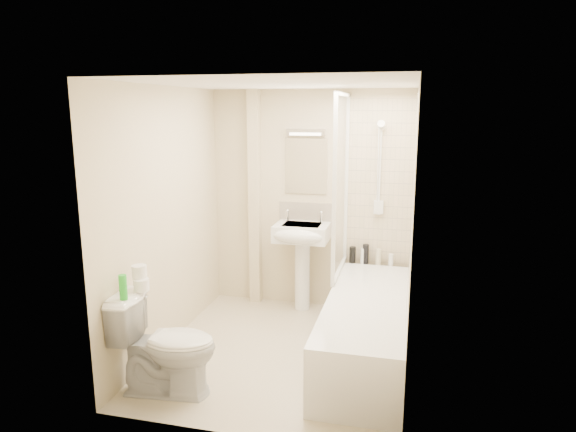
# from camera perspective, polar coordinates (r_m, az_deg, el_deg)

# --- Properties ---
(floor) EXTENTS (2.50, 2.50, 0.00)m
(floor) POSITION_cam_1_polar(r_m,az_deg,el_deg) (4.88, -0.62, -14.92)
(floor) COLOR beige
(floor) RESTS_ON ground
(wall_back) EXTENTS (2.20, 0.02, 2.40)m
(wall_back) POSITION_cam_1_polar(r_m,az_deg,el_deg) (5.66, 2.48, 1.71)
(wall_back) COLOR beige
(wall_back) RESTS_ON ground
(wall_left) EXTENTS (0.02, 2.50, 2.40)m
(wall_left) POSITION_cam_1_polar(r_m,az_deg,el_deg) (4.85, -13.34, -0.34)
(wall_left) COLOR beige
(wall_left) RESTS_ON ground
(wall_right) EXTENTS (0.02, 2.50, 2.40)m
(wall_right) POSITION_cam_1_polar(r_m,az_deg,el_deg) (4.34, 13.58, -1.81)
(wall_right) COLOR beige
(wall_right) RESTS_ON ground
(ceiling) EXTENTS (2.20, 2.50, 0.02)m
(ceiling) POSITION_cam_1_polar(r_m,az_deg,el_deg) (4.36, -0.69, 14.50)
(ceiling) COLOR white
(ceiling) RESTS_ON wall_back
(tile_back) EXTENTS (0.70, 0.01, 1.75)m
(tile_back) POSITION_cam_1_polar(r_m,az_deg,el_deg) (5.52, 10.15, 3.64)
(tile_back) COLOR beige
(tile_back) RESTS_ON wall_back
(tile_right) EXTENTS (0.01, 2.10, 1.75)m
(tile_right) POSITION_cam_1_polar(r_m,az_deg,el_deg) (4.37, 13.58, 1.32)
(tile_right) COLOR beige
(tile_right) RESTS_ON wall_right
(pipe_boxing) EXTENTS (0.12, 0.12, 2.40)m
(pipe_boxing) POSITION_cam_1_polar(r_m,az_deg,el_deg) (5.76, -3.70, 1.87)
(pipe_boxing) COLOR beige
(pipe_boxing) RESTS_ON ground
(splashback) EXTENTS (0.60, 0.02, 0.30)m
(splashback) POSITION_cam_1_polar(r_m,az_deg,el_deg) (5.69, 1.98, 0.03)
(splashback) COLOR beige
(splashback) RESTS_ON wall_back
(mirror) EXTENTS (0.46, 0.01, 0.60)m
(mirror) POSITION_cam_1_polar(r_m,az_deg,el_deg) (5.60, 2.02, 5.54)
(mirror) COLOR white
(mirror) RESTS_ON wall_back
(strip_light) EXTENTS (0.42, 0.07, 0.07)m
(strip_light) POSITION_cam_1_polar(r_m,az_deg,el_deg) (5.55, 2.00, 9.31)
(strip_light) COLOR silver
(strip_light) RESTS_ON wall_back
(bathtub) EXTENTS (0.70, 2.10, 0.55)m
(bathtub) POSITION_cam_1_polar(r_m,az_deg,el_deg) (4.72, 8.69, -12.16)
(bathtub) COLOR white
(bathtub) RESTS_ON ground
(shower_screen) EXTENTS (0.04, 0.92, 1.80)m
(shower_screen) POSITION_cam_1_polar(r_m,az_deg,el_deg) (5.12, 5.92, 3.40)
(shower_screen) COLOR white
(shower_screen) RESTS_ON bathtub
(shower_fixture) EXTENTS (0.10, 0.16, 0.99)m
(shower_fixture) POSITION_cam_1_polar(r_m,az_deg,el_deg) (5.46, 10.15, 4.83)
(shower_fixture) COLOR white
(shower_fixture) RESTS_ON wall_back
(pedestal_sink) EXTENTS (0.58, 0.51, 1.11)m
(pedestal_sink) POSITION_cam_1_polar(r_m,az_deg,el_deg) (5.54, 1.48, -2.96)
(pedestal_sink) COLOR white
(pedestal_sink) RESTS_ON ground
(bottle_black_a) EXTENTS (0.07, 0.07, 0.18)m
(bottle_black_a) POSITION_cam_1_polar(r_m,az_deg,el_deg) (5.63, 7.18, -4.30)
(bottle_black_a) COLOR black
(bottle_black_a) RESTS_ON bathtub
(bottle_white_a) EXTENTS (0.05, 0.05, 0.17)m
(bottle_white_a) POSITION_cam_1_polar(r_m,az_deg,el_deg) (5.62, 8.33, -4.41)
(bottle_white_a) COLOR white
(bottle_white_a) RESTS_ON bathtub
(bottle_black_b) EXTENTS (0.06, 0.06, 0.21)m
(bottle_black_b) POSITION_cam_1_polar(r_m,az_deg,el_deg) (5.61, 8.63, -4.20)
(bottle_black_b) COLOR black
(bottle_black_b) RESTS_ON bathtub
(bottle_cream) EXTENTS (0.06, 0.06, 0.17)m
(bottle_cream) POSITION_cam_1_polar(r_m,az_deg,el_deg) (5.61, 10.02, -4.48)
(bottle_cream) COLOR beige
(bottle_cream) RESTS_ON bathtub
(bottle_white_b) EXTENTS (0.05, 0.05, 0.13)m
(bottle_white_b) POSITION_cam_1_polar(r_m,az_deg,el_deg) (5.61, 11.37, -4.78)
(bottle_white_b) COLOR white
(bottle_white_b) RESTS_ON bathtub
(toilet) EXTENTS (0.60, 0.87, 0.80)m
(toilet) POSITION_cam_1_polar(r_m,az_deg,el_deg) (4.22, -13.41, -13.70)
(toilet) COLOR white
(toilet) RESTS_ON ground
(toilet_roll_lower) EXTENTS (0.12, 0.12, 0.09)m
(toilet_roll_lower) POSITION_cam_1_polar(r_m,az_deg,el_deg) (4.21, -15.99, -7.35)
(toilet_roll_lower) COLOR white
(toilet_roll_lower) RESTS_ON toilet
(toilet_roll_upper) EXTENTS (0.12, 0.12, 0.10)m
(toilet_roll_upper) POSITION_cam_1_polar(r_m,az_deg,el_deg) (4.22, -16.20, -5.93)
(toilet_roll_upper) COLOR white
(toilet_roll_upper) RESTS_ON toilet_roll_lower
(green_bottle) EXTENTS (0.06, 0.06, 0.19)m
(green_bottle) POSITION_cam_1_polar(r_m,az_deg,el_deg) (4.04, -17.85, -7.55)
(green_bottle) COLOR green
(green_bottle) RESTS_ON toilet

